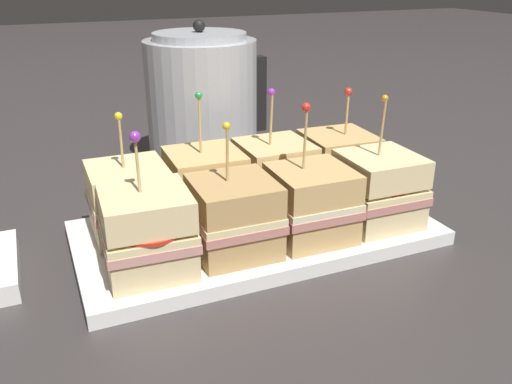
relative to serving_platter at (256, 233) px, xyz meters
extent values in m
plane|color=#383333|center=(0.00, 0.00, -0.01)|extent=(6.00, 6.00, 0.00)
cube|color=white|center=(0.00, 0.00, 0.00)|extent=(0.45, 0.23, 0.01)
cube|color=white|center=(0.00, 0.00, 0.01)|extent=(0.45, 0.23, 0.01)
cube|color=beige|center=(-0.15, -0.05, 0.03)|extent=(0.10, 0.10, 0.03)
cube|color=tan|center=(-0.15, -0.05, 0.05)|extent=(0.10, 0.10, 0.01)
cube|color=beige|center=(-0.15, -0.05, 0.06)|extent=(0.10, 0.10, 0.01)
cylinder|color=red|center=(-0.15, -0.07, 0.06)|extent=(0.07, 0.07, 0.00)
cube|color=beige|center=(-0.15, -0.05, 0.08)|extent=(0.10, 0.10, 0.03)
cylinder|color=tan|center=(-0.15, -0.05, 0.13)|extent=(0.00, 0.01, 0.07)
sphere|color=purple|center=(-0.15, -0.05, 0.16)|extent=(0.01, 0.01, 0.01)
cube|color=tan|center=(-0.05, -0.05, 0.03)|extent=(0.09, 0.09, 0.03)
cube|color=tan|center=(-0.05, -0.05, 0.05)|extent=(0.10, 0.10, 0.01)
cube|color=beige|center=(-0.05, -0.05, 0.06)|extent=(0.10, 0.10, 0.01)
cube|color=tan|center=(-0.05, -0.05, 0.08)|extent=(0.09, 0.09, 0.03)
cylinder|color=tan|center=(-0.05, -0.05, 0.13)|extent=(0.00, 0.01, 0.08)
sphere|color=yellow|center=(-0.05, -0.05, 0.16)|extent=(0.01, 0.01, 0.01)
cube|color=tan|center=(0.05, -0.05, 0.03)|extent=(0.09, 0.09, 0.03)
cube|color=tan|center=(0.05, -0.05, 0.05)|extent=(0.10, 0.10, 0.01)
cube|color=beige|center=(0.05, -0.05, 0.06)|extent=(0.10, 0.10, 0.01)
cube|color=tan|center=(0.05, -0.05, 0.08)|extent=(0.09, 0.09, 0.03)
cylinder|color=tan|center=(0.04, -0.05, 0.13)|extent=(0.00, 0.01, 0.09)
sphere|color=red|center=(0.04, -0.05, 0.17)|extent=(0.01, 0.01, 0.01)
cube|color=beige|center=(0.15, -0.05, 0.03)|extent=(0.09, 0.09, 0.03)
cube|color=tan|center=(0.15, -0.05, 0.05)|extent=(0.10, 0.10, 0.01)
cube|color=beige|center=(0.15, -0.05, 0.06)|extent=(0.10, 0.10, 0.01)
cylinder|color=red|center=(0.15, -0.07, 0.06)|extent=(0.05, 0.05, 0.00)
cube|color=beige|center=(0.15, -0.05, 0.08)|extent=(0.09, 0.09, 0.03)
cylinder|color=tan|center=(0.15, -0.05, 0.13)|extent=(0.00, 0.01, 0.08)
sphere|color=orange|center=(0.15, -0.05, 0.17)|extent=(0.01, 0.01, 0.01)
cube|color=beige|center=(-0.15, 0.05, 0.03)|extent=(0.09, 0.09, 0.03)
cube|color=tan|center=(-0.15, 0.05, 0.05)|extent=(0.10, 0.10, 0.01)
cube|color=beige|center=(-0.15, 0.05, 0.06)|extent=(0.10, 0.10, 0.01)
cube|color=beige|center=(-0.15, 0.05, 0.08)|extent=(0.09, 0.09, 0.03)
cylinder|color=tan|center=(-0.15, 0.04, 0.13)|extent=(0.00, 0.01, 0.08)
sphere|color=yellow|center=(-0.15, 0.04, 0.16)|extent=(0.01, 0.01, 0.01)
cube|color=tan|center=(-0.05, 0.05, 0.03)|extent=(0.09, 0.09, 0.03)
cube|color=tan|center=(-0.05, 0.05, 0.05)|extent=(0.10, 0.10, 0.01)
cube|color=beige|center=(-0.05, 0.05, 0.06)|extent=(0.10, 0.10, 0.01)
cylinder|color=red|center=(-0.05, 0.03, 0.06)|extent=(0.06, 0.06, 0.00)
cube|color=#E0B771|center=(-0.05, 0.05, 0.08)|extent=(0.09, 0.09, 0.03)
cylinder|color=tan|center=(-0.05, 0.05, 0.13)|extent=(0.00, 0.00, 0.09)
sphere|color=green|center=(-0.05, 0.05, 0.18)|extent=(0.01, 0.01, 0.01)
cube|color=#DBB77A|center=(0.05, 0.05, 0.03)|extent=(0.09, 0.09, 0.03)
cube|color=tan|center=(0.05, 0.05, 0.05)|extent=(0.10, 0.10, 0.01)
cube|color=beige|center=(0.05, 0.05, 0.06)|extent=(0.10, 0.10, 0.01)
cylinder|color=red|center=(0.05, 0.03, 0.06)|extent=(0.06, 0.06, 0.00)
cube|color=#E8C281|center=(0.05, 0.05, 0.08)|extent=(0.09, 0.09, 0.03)
cylinder|color=tan|center=(0.04, 0.04, 0.13)|extent=(0.00, 0.01, 0.08)
sphere|color=purple|center=(0.04, 0.04, 0.17)|extent=(0.01, 0.01, 0.01)
cube|color=tan|center=(0.15, 0.05, 0.03)|extent=(0.10, 0.10, 0.03)
cube|color=tan|center=(0.15, 0.05, 0.05)|extent=(0.10, 0.10, 0.01)
cube|color=beige|center=(0.15, 0.05, 0.06)|extent=(0.10, 0.10, 0.01)
cylinder|color=red|center=(0.15, 0.03, 0.06)|extent=(0.07, 0.07, 0.00)
cube|color=tan|center=(0.15, 0.05, 0.08)|extent=(0.10, 0.10, 0.03)
cylinder|color=tan|center=(0.16, 0.05, 0.13)|extent=(0.00, 0.01, 0.07)
sphere|color=red|center=(0.16, 0.05, 0.16)|extent=(0.01, 0.01, 0.01)
cylinder|color=#B7BABF|center=(0.03, 0.29, 0.10)|extent=(0.19, 0.19, 0.22)
cylinder|color=#B7BABF|center=(0.03, 0.29, 0.21)|extent=(0.15, 0.15, 0.01)
sphere|color=black|center=(0.03, 0.29, 0.23)|extent=(0.02, 0.02, 0.02)
cube|color=black|center=(0.13, 0.29, 0.11)|extent=(0.02, 0.02, 0.13)
camera|label=1|loc=(-0.25, -0.58, 0.32)|focal=38.00mm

